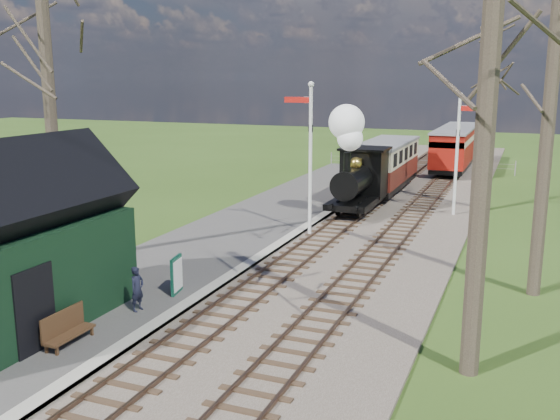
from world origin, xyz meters
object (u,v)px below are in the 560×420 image
at_px(semaphore_near, 309,148).
at_px(locomotive, 357,167).
at_px(semaphore_far, 459,145).
at_px(coach, 385,163).
at_px(station_shed, 13,247).
at_px(sign_board, 177,275).
at_px(bench, 66,328).
at_px(red_carriage_a, 451,151).
at_px(person, 137,289).
at_px(red_carriage_b, 460,143).

bearing_deg(semaphore_near, locomotive, 80.72).
height_order(semaphore_far, coach, semaphore_far).
height_order(station_shed, locomotive, locomotive).
xyz_separation_m(sign_board, bench, (-0.60, -4.03, -0.17)).
xyz_separation_m(semaphore_near, sign_board, (-1.11, -8.38, -2.87)).
bearing_deg(coach, red_carriage_a, 71.98).
bearing_deg(semaphore_near, station_shed, -106.38).
distance_m(coach, person, 20.82).
bearing_deg(sign_board, red_carriage_b, 82.18).
bearing_deg(locomotive, bench, -98.23).
relative_size(red_carriage_a, sign_board, 5.10).
relative_size(bench, person, 1.15).
height_order(red_carriage_b, bench, red_carriage_b).
xyz_separation_m(station_shed, bench, (1.82, -0.40, -1.69)).
xyz_separation_m(coach, bench, (-2.48, -23.11, -1.10)).
bearing_deg(coach, locomotive, -90.11).
relative_size(semaphore_far, locomotive, 1.14).
height_order(sign_board, bench, sign_board).
height_order(bench, person, person).
bearing_deg(sign_board, person, -98.74).
bearing_deg(person, semaphore_far, -15.03).
relative_size(station_shed, locomotive, 1.25).
bearing_deg(red_carriage_a, locomotive, -100.52).
bearing_deg(person, station_shed, 139.87).
xyz_separation_m(coach, red_carriage_b, (2.60, 13.49, -0.05)).
xyz_separation_m(semaphore_near, coach, (0.77, 10.70, -1.94)).
distance_m(locomotive, person, 14.85).
height_order(semaphore_far, red_carriage_a, semaphore_far).
height_order(semaphore_far, sign_board, semaphore_far).
distance_m(locomotive, coach, 6.10).
height_order(semaphore_near, person, semaphore_near).
bearing_deg(locomotive, semaphore_near, -99.28).
distance_m(locomotive, bench, 17.30).
bearing_deg(coach, sign_board, -95.62).
height_order(coach, red_carriage_a, coach).
bearing_deg(station_shed, bench, -12.49).
relative_size(sign_board, bench, 0.78).
distance_m(station_shed, red_carriage_b, 36.85).
bearing_deg(bench, station_shed, 167.51).
bearing_deg(red_carriage_a, person, -99.35).
relative_size(semaphore_near, bench, 4.38).
bearing_deg(semaphore_near, sign_board, -97.53).
xyz_separation_m(station_shed, semaphore_far, (8.67, 18.00, 1.08)).
xyz_separation_m(bench, person, (0.35, 2.41, 0.24)).
bearing_deg(person, semaphore_near, -0.63).
xyz_separation_m(red_carriage_b, person, (-4.72, -34.19, -0.81)).
bearing_deg(locomotive, station_shed, -104.45).
bearing_deg(coach, red_carriage_b, 79.09).
height_order(semaphore_far, bench, semaphore_far).
height_order(station_shed, red_carriage_a, station_shed).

